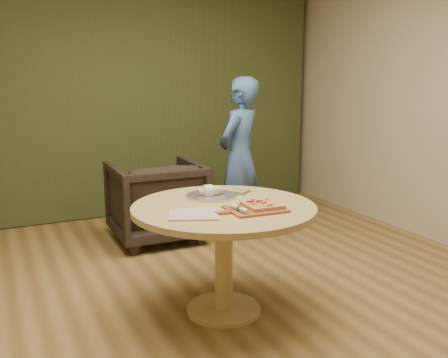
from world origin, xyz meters
name	(u,v)px	position (x,y,z in m)	size (l,w,h in m)	color
room_shell	(236,107)	(0.00, 0.00, 1.40)	(5.04, 6.04, 2.84)	olive
curtain	(118,92)	(0.00, 2.90, 1.40)	(4.80, 0.14, 2.78)	#2D3719
pedestal_table	(224,226)	(0.00, 0.16, 0.61)	(1.21, 1.21, 0.75)	tan
pizza_paddle	(254,209)	(0.11, -0.04, 0.76)	(0.45, 0.30, 0.01)	#9A4C27
flatbread_pizza	(262,205)	(0.18, -0.03, 0.78)	(0.23, 0.23, 0.04)	tan
cutlery_roll	(240,209)	(0.00, -0.06, 0.78)	(0.05, 0.20, 0.03)	beige
newspaper	(194,215)	(-0.27, 0.02, 0.76)	(0.30, 0.25, 0.01)	silver
serving_tray	(212,196)	(0.02, 0.40, 0.76)	(0.36, 0.36, 0.02)	silver
bread_roll	(210,191)	(0.01, 0.40, 0.79)	(0.19, 0.09, 0.09)	#D5B382
green_packet	(240,192)	(0.25, 0.42, 0.76)	(0.12, 0.10, 0.02)	brown
armchair	(156,197)	(0.06, 1.83, 0.43)	(0.83, 0.78, 0.86)	black
person_standing	(240,157)	(0.90, 1.69, 0.79)	(0.58, 0.38, 1.58)	#3E609C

